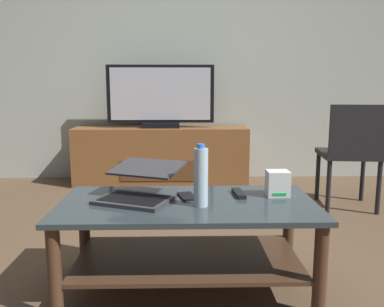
{
  "coord_description": "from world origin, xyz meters",
  "views": [
    {
      "loc": [
        -0.08,
        -1.96,
        1.0
      ],
      "look_at": [
        -0.02,
        0.4,
        0.59
      ],
      "focal_mm": 37.64,
      "sensor_mm": 36.0,
      "label": 1
    }
  ],
  "objects": [
    {
      "name": "water_bottle_near",
      "position": [
        0.01,
        -0.17,
        0.58
      ],
      "size": [
        0.07,
        0.07,
        0.29
      ],
      "color": "silver",
      "rests_on": "coffee_table"
    },
    {
      "name": "dining_chair",
      "position": [
        1.26,
        1.16,
        0.49
      ],
      "size": [
        0.48,
        0.48,
        0.85
      ],
      "color": "black",
      "rests_on": "ground"
    },
    {
      "name": "tv_remote",
      "position": [
        0.21,
        0.01,
        0.45
      ],
      "size": [
        0.06,
        0.16,
        0.02
      ],
      "primitive_type": "cube",
      "rotation": [
        0.0,
        0.0,
        0.08
      ],
      "color": "black",
      "rests_on": "coffee_table"
    },
    {
      "name": "router_box",
      "position": [
        0.4,
        0.0,
        0.51
      ],
      "size": [
        0.11,
        0.1,
        0.13
      ],
      "color": "white",
      "rests_on": "coffee_table"
    },
    {
      "name": "television",
      "position": [
        -0.3,
        2.08,
        0.87
      ],
      "size": [
        1.06,
        0.2,
        0.62
      ],
      "color": "black",
      "rests_on": "media_cabinet"
    },
    {
      "name": "coffee_table",
      "position": [
        -0.06,
        -0.1,
        0.31
      ],
      "size": [
        1.23,
        0.62,
        0.44
      ],
      "color": "#2D383D",
      "rests_on": "ground"
    },
    {
      "name": "ground_plane",
      "position": [
        0.0,
        0.0,
        0.0
      ],
      "size": [
        7.68,
        7.68,
        0.0
      ],
      "primitive_type": "plane",
      "color": "brown"
    },
    {
      "name": "laptop",
      "position": [
        -0.29,
        -0.04,
        0.51
      ],
      "size": [
        0.46,
        0.49,
        0.16
      ],
      "color": "#333338",
      "rests_on": "coffee_table"
    },
    {
      "name": "back_wall",
      "position": [
        0.0,
        2.42,
        1.4
      ],
      "size": [
        6.4,
        0.12,
        2.8
      ],
      "primitive_type": "cube",
      "color": "#A8B2A8",
      "rests_on": "ground"
    },
    {
      "name": "media_cabinet",
      "position": [
        -0.3,
        2.1,
        0.29
      ],
      "size": [
        1.74,
        0.44,
        0.58
      ],
      "color": "brown",
      "rests_on": "ground"
    },
    {
      "name": "cell_phone",
      "position": [
        -0.06,
        -0.02,
        0.45
      ],
      "size": [
        0.1,
        0.15,
        0.01
      ],
      "primitive_type": "cube",
      "rotation": [
        0.0,
        0.0,
        0.25
      ],
      "color": "black",
      "rests_on": "coffee_table"
    }
  ]
}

